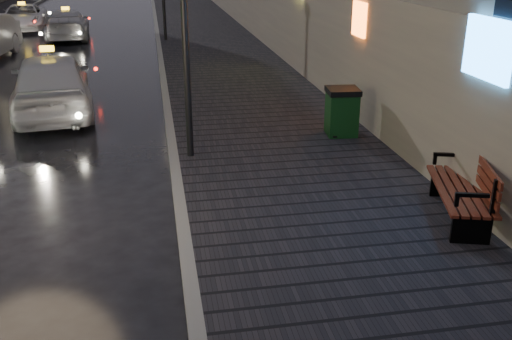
{
  "coord_description": "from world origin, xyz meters",
  "views": [
    {
      "loc": [
        1.21,
        -5.24,
        4.22
      ],
      "look_at": [
        2.73,
        3.18,
        0.85
      ],
      "focal_mm": 40.0,
      "sensor_mm": 36.0,
      "label": 1
    }
  ],
  "objects_px": {
    "trash_bin": "(342,111)",
    "taxi_mid": "(67,25)",
    "bench": "(466,188)",
    "taxi_near": "(51,83)",
    "taxi_far": "(23,17)"
  },
  "relations": [
    {
      "from": "taxi_mid",
      "to": "taxi_far",
      "type": "height_order",
      "value": "taxi_mid"
    },
    {
      "from": "trash_bin",
      "to": "taxi_far",
      "type": "xyz_separation_m",
      "value": [
        -10.86,
        21.03,
        -0.04
      ]
    },
    {
      "from": "bench",
      "to": "taxi_mid",
      "type": "distance_m",
      "value": 23.36
    },
    {
      "from": "taxi_near",
      "to": "taxi_far",
      "type": "xyz_separation_m",
      "value": [
        -4.0,
        17.51,
        -0.18
      ]
    },
    {
      "from": "taxi_near",
      "to": "taxi_mid",
      "type": "distance_m",
      "value": 13.7
    },
    {
      "from": "bench",
      "to": "taxi_mid",
      "type": "relative_size",
      "value": 0.45
    },
    {
      "from": "taxi_mid",
      "to": "trash_bin",
      "type": "bearing_deg",
      "value": 111.23
    },
    {
      "from": "taxi_mid",
      "to": "taxi_near",
      "type": "bearing_deg",
      "value": 91.2
    },
    {
      "from": "taxi_near",
      "to": "taxi_far",
      "type": "relative_size",
      "value": 1.03
    },
    {
      "from": "bench",
      "to": "taxi_far",
      "type": "relative_size",
      "value": 0.45
    },
    {
      "from": "taxi_near",
      "to": "taxi_mid",
      "type": "xyz_separation_m",
      "value": [
        -1.27,
        13.64,
        -0.15
      ]
    },
    {
      "from": "trash_bin",
      "to": "taxi_mid",
      "type": "distance_m",
      "value": 18.99
    },
    {
      "from": "taxi_near",
      "to": "taxi_mid",
      "type": "bearing_deg",
      "value": -92.43
    },
    {
      "from": "bench",
      "to": "taxi_near",
      "type": "height_order",
      "value": "taxi_near"
    },
    {
      "from": "bench",
      "to": "trash_bin",
      "type": "relative_size",
      "value": 1.98
    }
  ]
}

